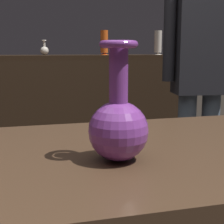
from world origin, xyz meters
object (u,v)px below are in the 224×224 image
at_px(shelf_vase_far_right, 158,43).
at_px(visitor_near_right, 201,69).
at_px(shelf_vase_right, 104,43).
at_px(vase_centerpiece, 118,123).
at_px(shelf_vase_center, 44,50).

relative_size(shelf_vase_far_right, visitor_near_right, 0.14).
bearing_deg(shelf_vase_right, visitor_near_right, -74.12).
height_order(vase_centerpiece, shelf_vase_far_right, shelf_vase_far_right).
height_order(vase_centerpiece, shelf_vase_right, shelf_vase_right).
height_order(shelf_vase_right, visitor_near_right, visitor_near_right).
relative_size(shelf_vase_right, visitor_near_right, 0.14).
xyz_separation_m(shelf_vase_center, shelf_vase_right, (0.52, -0.04, 0.06)).
height_order(shelf_vase_far_right, shelf_vase_right, shelf_vase_far_right).
height_order(vase_centerpiece, visitor_near_right, visitor_near_right).
relative_size(vase_centerpiece, visitor_near_right, 0.16).
distance_m(vase_centerpiece, shelf_vase_far_right, 2.55).
height_order(vase_centerpiece, shelf_vase_center, shelf_vase_center).
bearing_deg(shelf_vase_right, shelf_vase_far_right, 2.99).
height_order(shelf_vase_center, shelf_vase_right, shelf_vase_right).
relative_size(shelf_vase_far_right, shelf_vase_right, 1.03).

